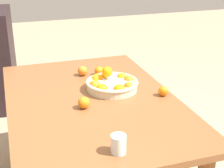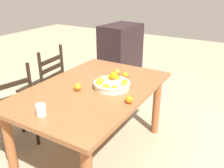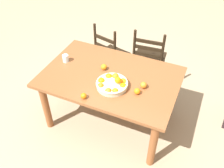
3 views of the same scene
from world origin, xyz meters
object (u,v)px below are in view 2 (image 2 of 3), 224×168
dining_table (92,98)px  chair_by_cabinet (12,111)px  chair_near_window (45,88)px  orange_loose_3 (78,87)px  cabinet (121,56)px  orange_loose_0 (125,75)px  orange_loose_1 (117,72)px  drinking_glass (41,110)px  orange_loose_2 (129,100)px  fruit_bowl (112,84)px

dining_table → chair_by_cabinet: bearing=114.0°
chair_near_window → orange_loose_3: 0.91m
cabinet → orange_loose_0: size_ratio=15.45×
dining_table → orange_loose_1: size_ratio=21.49×
cabinet → drinking_glass: bearing=-160.0°
dining_table → orange_loose_3: orange_loose_3 is taller
chair_near_window → orange_loose_1: bearing=97.5°
orange_loose_2 → cabinet: bearing=30.5°
chair_by_cabinet → orange_loose_2: size_ratio=15.06×
dining_table → fruit_bowl: size_ratio=4.46×
chair_near_window → orange_loose_2: (-0.31, -1.31, 0.31)m
orange_loose_0 → chair_near_window: bearing=99.3°
orange_loose_3 → drinking_glass: 0.50m
chair_by_cabinet → orange_loose_1: chair_by_cabinet is taller
chair_near_window → drinking_glass: bearing=40.3°
orange_loose_0 → dining_table: bearing=157.4°
cabinet → fruit_bowl: (-1.65, -0.80, 0.27)m
fruit_bowl → dining_table: bearing=120.2°
drinking_glass → orange_loose_0: bearing=-11.0°
orange_loose_0 → drinking_glass: 1.01m
orange_loose_0 → orange_loose_1: (0.03, 0.12, 0.00)m
orange_loose_3 → chair_by_cabinet: bearing=108.0°
orange_loose_0 → orange_loose_1: 0.12m
dining_table → orange_loose_2: bearing=-102.8°
orange_loose_1 → orange_loose_3: 0.54m
orange_loose_0 → cabinet: bearing=30.4°
dining_table → orange_loose_0: 0.43m
drinking_glass → cabinet: bearing=14.4°
chair_by_cabinet → orange_loose_1: (0.76, -0.82, 0.35)m
dining_table → orange_loose_3: size_ratio=21.91×
chair_near_window → orange_loose_3: chair_near_window is taller
chair_near_window → orange_loose_1: chair_near_window is taller
orange_loose_2 → orange_loose_1: bearing=38.3°
cabinet → orange_loose_1: bearing=-147.3°
orange_loose_1 → orange_loose_3: orange_loose_1 is taller
fruit_bowl → orange_loose_3: (-0.21, 0.24, -0.00)m
chair_by_cabinet → drinking_glass: (-0.27, -0.75, 0.36)m
fruit_bowl → orange_loose_1: bearing=21.0°
cabinet → orange_loose_0: (-1.36, -0.80, 0.26)m
chair_near_window → orange_loose_2: 1.38m
chair_by_cabinet → drinking_glass: size_ratio=10.54×
cabinet → fruit_bowl: size_ratio=2.97×
fruit_bowl → drinking_glass: bearing=164.5°
chair_by_cabinet → orange_loose_2: bearing=115.1°
orange_loose_0 → orange_loose_3: bearing=154.6°
cabinet → orange_loose_2: size_ratio=16.38×
fruit_bowl → drinking_glass: (-0.71, 0.20, 0.01)m
dining_table → fruit_bowl: fruit_bowl is taller
drinking_glass → chair_by_cabinet: bearing=70.2°
chair_by_cabinet → orange_loose_1: size_ratio=13.16×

